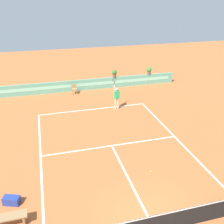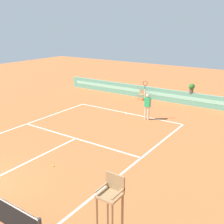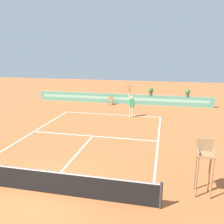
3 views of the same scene
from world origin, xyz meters
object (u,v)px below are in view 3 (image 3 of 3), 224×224
(tennis_ball_near_baseline, at_px, (99,157))
(potted_plant_right, at_px, (151,91))
(tennis_player, at_px, (132,105))
(ball_kid_chair, at_px, (111,100))
(potted_plant_far_right, at_px, (188,92))
(umpire_chair, at_px, (204,161))

(tennis_ball_near_baseline, distance_m, potted_plant_right, 13.10)
(tennis_player, relative_size, tennis_ball_near_baseline, 38.01)
(ball_kid_chair, xyz_separation_m, tennis_ball_near_baseline, (2.18, -12.18, -0.44))
(potted_plant_right, bearing_deg, tennis_ball_near_baseline, -97.66)
(potted_plant_far_right, bearing_deg, tennis_ball_near_baseline, -112.04)
(tennis_player, distance_m, tennis_ball_near_baseline, 8.05)
(umpire_chair, relative_size, tennis_player, 0.83)
(tennis_player, relative_size, potted_plant_right, 3.57)
(umpire_chair, distance_m, ball_kid_chair, 15.95)
(potted_plant_far_right, relative_size, potted_plant_right, 1.00)
(tennis_player, bearing_deg, potted_plant_far_right, 46.36)
(tennis_ball_near_baseline, relative_size, potted_plant_right, 0.09)
(umpire_chair, distance_m, tennis_player, 10.99)
(umpire_chair, xyz_separation_m, potted_plant_far_right, (0.58, 15.13, 0.07))
(potted_plant_right, bearing_deg, tennis_player, -103.92)
(tennis_player, xyz_separation_m, tennis_ball_near_baseline, (-0.51, -7.97, -1.02))
(ball_kid_chair, distance_m, potted_plant_far_right, 7.50)
(tennis_ball_near_baseline, xyz_separation_m, potted_plant_far_right, (5.23, 12.91, 1.38))
(umpire_chair, bearing_deg, potted_plant_right, 100.89)
(potted_plant_far_right, height_order, potted_plant_right, same)
(ball_kid_chair, height_order, potted_plant_far_right, potted_plant_far_right)
(umpire_chair, bearing_deg, potted_plant_far_right, 87.80)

